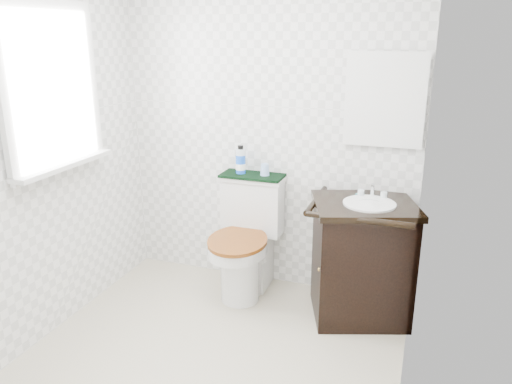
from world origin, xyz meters
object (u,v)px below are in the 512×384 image
Objects in this scene: trash_bin at (250,275)px; mouthwash_bottle at (241,161)px; toilet at (247,244)px; cup at (265,170)px; vanity at (362,257)px.

mouthwash_bottle is (-0.13, 0.16, 0.83)m from trash_bin.
toilet is 0.57m from cup.
toilet is 0.24m from trash_bin.
toilet is 10.16× the size of cup.
cup reaches higher than vanity.
mouthwash_bottle is 0.19m from cup.
cup is at bearing 55.91° from toilet.
vanity is 10.82× the size of cup.
mouthwash_bottle is at bearing 127.81° from trash_bin.
trash_bin is at bearing -52.19° from mouthwash_bottle.
cup is (0.09, 0.14, 0.55)m from toilet.
trash_bin is 0.80m from cup.
mouthwash_bottle reaches higher than toilet.
vanity is at bearing -11.63° from mouthwash_bottle.
mouthwash_bottle is at bearing 168.37° from vanity.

